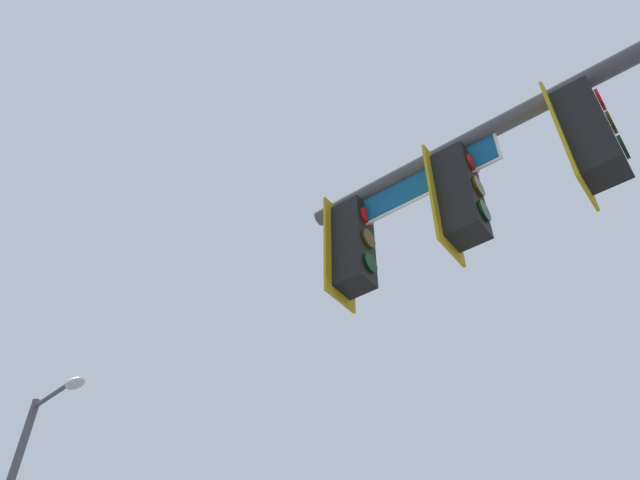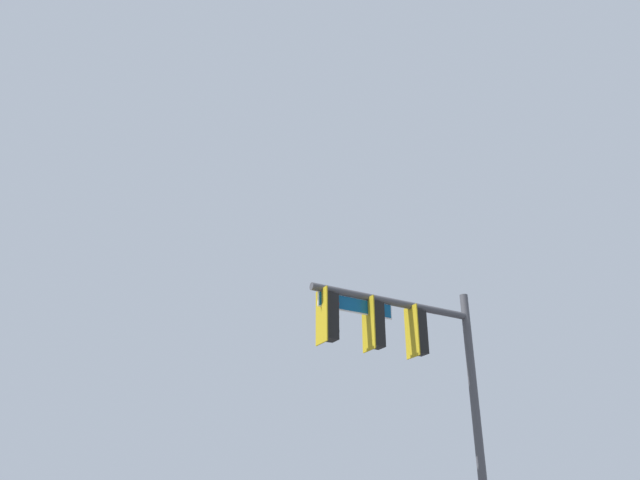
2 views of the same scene
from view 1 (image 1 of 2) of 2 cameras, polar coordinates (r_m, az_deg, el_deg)
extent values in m
cylinder|color=#47474C|center=(6.66, 16.27, 10.15)|extent=(4.64, 0.19, 0.19)
cube|color=gold|center=(6.12, 21.72, 8.20)|extent=(0.03, 0.52, 1.30)
cube|color=black|center=(6.11, 23.36, 8.93)|extent=(0.36, 0.32, 1.10)
cylinder|color=black|center=(6.56, 21.93, 12.38)|extent=(0.04, 0.04, 0.12)
cylinder|color=red|center=(6.34, 24.24, 11.60)|extent=(0.03, 0.22, 0.22)
cylinder|color=#392D05|center=(6.10, 25.10, 9.70)|extent=(0.03, 0.22, 0.22)
cylinder|color=black|center=(5.87, 26.01, 7.63)|extent=(0.03, 0.22, 0.22)
cube|color=gold|center=(6.33, 11.15, 3.31)|extent=(0.03, 0.52, 1.30)
cube|color=black|center=(6.28, 12.67, 4.02)|extent=(0.36, 0.32, 1.10)
cylinder|color=black|center=(6.72, 11.91, 7.69)|extent=(0.04, 0.04, 0.12)
cylinder|color=red|center=(6.47, 13.81, 6.82)|extent=(0.03, 0.22, 0.22)
cylinder|color=#392D05|center=(6.24, 14.29, 4.79)|extent=(0.03, 0.22, 0.22)
cylinder|color=black|center=(6.01, 14.80, 2.60)|extent=(0.03, 0.22, 0.22)
cube|color=gold|center=(6.78, 1.73, -1.20)|extent=(0.03, 0.52, 1.30)
cube|color=black|center=(6.70, 3.05, -0.57)|extent=(0.36, 0.32, 1.10)
cylinder|color=black|center=(7.11, 2.88, 3.16)|extent=(0.04, 0.04, 0.12)
cylinder|color=red|center=(6.84, 4.33, 2.19)|extent=(0.03, 0.22, 0.22)
cylinder|color=#392D05|center=(6.62, 4.47, 0.11)|extent=(0.03, 0.22, 0.22)
cylinder|color=black|center=(6.41, 4.63, -2.10)|extent=(0.03, 0.22, 0.22)
cube|color=#0A4C7F|center=(6.71, 8.14, 4.54)|extent=(2.01, 0.04, 0.33)
cube|color=white|center=(6.71, 8.14, 4.54)|extent=(2.07, 0.02, 0.39)
cylinder|color=#4C4C51|center=(15.02, -23.09, -12.77)|extent=(1.80, 0.32, 0.10)
ellipsoid|color=silver|center=(14.23, -21.50, -12.10)|extent=(0.56, 0.28, 0.20)
camera|label=2|loc=(12.28, -91.31, 0.56)|focal=35.00mm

